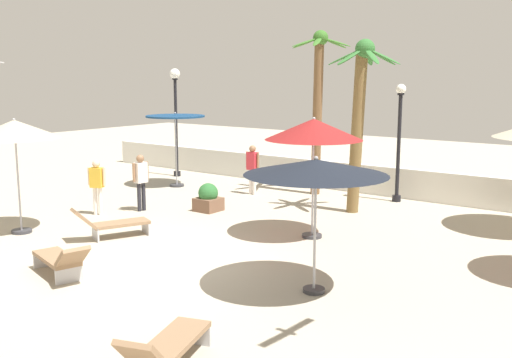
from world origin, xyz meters
The scene contains 17 objects.
ground_plane centered at (0.00, 0.00, 0.00)m, with size 56.00×56.00×0.00m, color #B2A893.
boundary_wall centered at (0.00, 9.89, 0.50)m, with size 25.20×0.30×1.00m, color silver.
patio_umbrella_1 centered at (-6.20, 6.84, 2.36)m, with size 2.13×2.13×2.74m.
patio_umbrella_2 centered at (3.53, 0.59, 2.37)m, with size 2.67×2.67×2.60m.
patio_umbrella_3 centered at (-4.81, -0.31, 2.67)m, with size 2.29×2.29×2.98m.
patio_umbrella_5 centered at (1.47, 3.86, 2.72)m, with size 2.42×2.42×3.04m.
palm_tree_0 centered at (-1.34, 8.72, 3.36)m, with size 2.17×2.08×5.52m.
palm_tree_1 centered at (1.09, 7.01, 3.12)m, with size 2.14×2.11×5.07m.
lamp_post_0 centered at (-7.79, 8.48, 2.84)m, with size 0.41×0.41×4.31m.
lamp_post_2 centered at (1.39, 9.22, 2.13)m, with size 0.32×0.32×3.78m.
lounge_chair_0 centered at (3.51, -3.25, 0.39)m, with size 1.13×1.97×0.84m.
lounge_chair_1 centered at (-0.99, -1.78, 0.39)m, with size 1.96×1.02×0.84m.
lounge_chair_2 centered at (-2.52, 0.76, 0.39)m, with size 1.25×1.95×0.84m.
guest_0 centered at (-3.07, 7.34, 1.03)m, with size 0.56×0.25×1.70m.
guest_1 centered at (-4.22, 3.32, 1.04)m, with size 0.28×0.56×1.71m.
guest_3 centered at (-4.85, 2.19, 0.98)m, with size 0.52×0.36×1.63m.
planter centered at (-2.60, 4.52, 0.38)m, with size 0.70×0.70×0.85m.
Camera 1 is at (9.07, -8.59, 4.04)m, focal length 41.61 mm.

